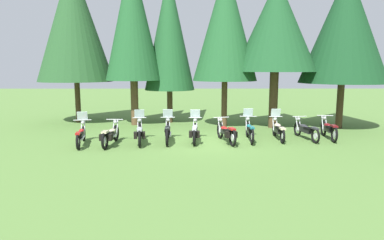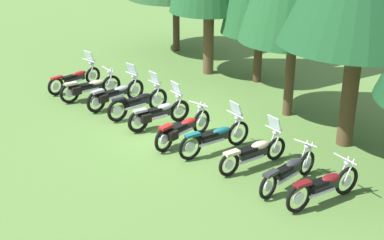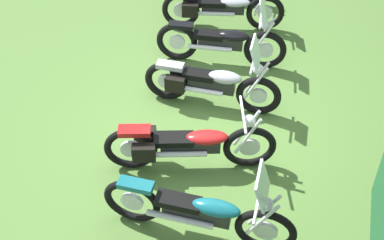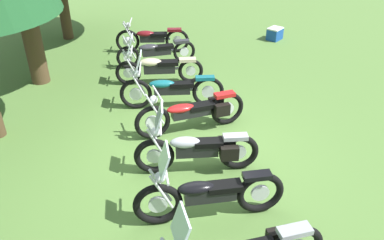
{
  "view_description": "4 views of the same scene",
  "coord_description": "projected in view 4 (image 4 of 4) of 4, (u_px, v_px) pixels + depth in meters",
  "views": [
    {
      "loc": [
        -0.9,
        -14.59,
        3.22
      ],
      "look_at": [
        -0.82,
        0.05,
        0.97
      ],
      "focal_mm": 31.38,
      "sensor_mm": 36.0,
      "label": 1
    },
    {
      "loc": [
        12.76,
        -8.84,
        7.01
      ],
      "look_at": [
        0.47,
        0.37,
        0.52
      ],
      "focal_mm": 51.46,
      "sensor_mm": 36.0,
      "label": 2
    },
    {
      "loc": [
        5.0,
        0.81,
        5.12
      ],
      "look_at": [
        0.5,
        -0.12,
        0.75
      ],
      "focal_mm": 42.91,
      "sensor_mm": 36.0,
      "label": 3
    },
    {
      "loc": [
        -6.29,
        0.73,
        4.45
      ],
      "look_at": [
        -0.44,
        0.01,
        0.94
      ],
      "focal_mm": 36.05,
      "sensor_mm": 36.0,
      "label": 4
    }
  ],
  "objects": [
    {
      "name": "ground_plane",
      "position": [
        190.0,
        149.0,
        7.72
      ],
      "size": [
        80.0,
        80.0,
        0.0
      ],
      "primitive_type": "plane",
      "color": "#547A38"
    },
    {
      "name": "motorcycle_3",
      "position": [
        208.0,
        194.0,
        5.87
      ],
      "size": [
        0.66,
        2.37,
        1.39
      ],
      "rotation": [
        0.0,
        0.0,
        1.61
      ],
      "color": "black",
      "rests_on": "ground_plane"
    },
    {
      "name": "motorcycle_4",
      "position": [
        198.0,
        149.0,
        6.89
      ],
      "size": [
        0.6,
        2.26,
        1.37
      ],
      "rotation": [
        0.0,
        0.0,
        1.53
      ],
      "color": "black",
      "rests_on": "ground_plane"
    },
    {
      "name": "motorcycle_5",
      "position": [
        193.0,
        112.0,
        8.09
      ],
      "size": [
        0.93,
        2.4,
        1.03
      ],
      "rotation": [
        0.0,
        0.0,
        1.79
      ],
      "color": "black",
      "rests_on": "ground_plane"
    },
    {
      "name": "motorcycle_6",
      "position": [
        170.0,
        89.0,
        8.97
      ],
      "size": [
        0.77,
        2.45,
        1.39
      ],
      "rotation": [
        0.0,
        0.0,
        1.52
      ],
      "color": "black",
      "rests_on": "ground_plane"
    },
    {
      "name": "motorcycle_7",
      "position": [
        158.0,
        67.0,
        10.11
      ],
      "size": [
        0.63,
        2.32,
        1.34
      ],
      "rotation": [
        0.0,
        0.0,
        1.53
      ],
      "color": "black",
      "rests_on": "ground_plane"
    },
    {
      "name": "motorcycle_8",
      "position": [
        156.0,
        51.0,
        11.21
      ],
      "size": [
        0.72,
        2.33,
        0.99
      ],
      "rotation": [
        0.0,
        0.0,
        1.73
      ],
      "color": "black",
      "rests_on": "ground_plane"
    },
    {
      "name": "motorcycle_9",
      "position": [
        152.0,
        38.0,
        12.1
      ],
      "size": [
        0.74,
        2.31,
        1.03
      ],
      "rotation": [
        0.0,
        0.0,
        1.48
      ],
      "color": "black",
      "rests_on": "ground_plane"
    },
    {
      "name": "picnic_cooler",
      "position": [
        275.0,
        34.0,
        13.29
      ],
      "size": [
        0.65,
        0.65,
        0.41
      ],
      "color": "#19479E",
      "rests_on": "ground_plane"
    }
  ]
}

